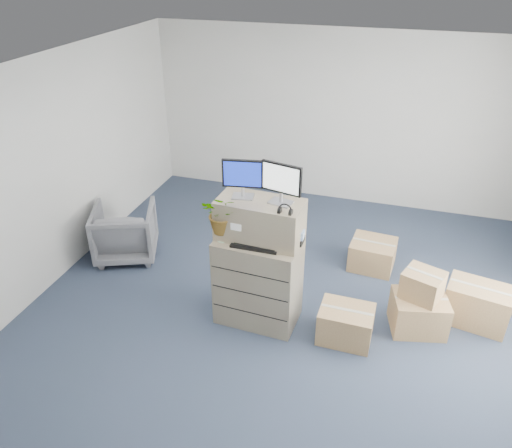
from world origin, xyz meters
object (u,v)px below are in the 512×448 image
at_px(monitor_right, 281,181).
at_px(office_chair, 125,230).
at_px(water_bottle, 266,229).
at_px(monitor_left, 243,177).
at_px(keyboard, 255,245).
at_px(filing_cabinet_lower, 258,281).
at_px(potted_plant, 224,218).

xyz_separation_m(monitor_right, office_chair, (-2.39, 0.68, -1.36)).
distance_m(monitor_right, water_bottle, 0.61).
xyz_separation_m(monitor_left, keyboard, (0.20, -0.20, -0.69)).
distance_m(filing_cabinet_lower, office_chair, 2.29).
relative_size(filing_cabinet_lower, monitor_right, 2.42).
bearing_deg(monitor_right, filing_cabinet_lower, -149.76).
xyz_separation_m(filing_cabinet_lower, water_bottle, (0.07, 0.07, 0.66)).
bearing_deg(monitor_left, monitor_right, -11.67).
relative_size(potted_plant, office_chair, 0.56).
height_order(filing_cabinet_lower, potted_plant, potted_plant).
height_order(monitor_left, potted_plant, monitor_left).
relative_size(keyboard, water_bottle, 2.13).
height_order(monitor_left, water_bottle, monitor_left).
xyz_separation_m(monitor_left, water_bottle, (0.27, -0.01, -0.58)).
xyz_separation_m(filing_cabinet_lower, keyboard, (0.00, -0.12, 0.55)).
bearing_deg(water_bottle, keyboard, -108.81).
bearing_deg(potted_plant, filing_cabinet_lower, 10.28).
xyz_separation_m(water_bottle, office_chair, (-2.23, 0.67, -0.78)).
bearing_deg(monitor_right, water_bottle, -168.76).
xyz_separation_m(monitor_right, potted_plant, (-0.59, -0.13, -0.45)).
distance_m(monitor_left, office_chair, 2.48).
relative_size(monitor_left, water_bottle, 1.78).
bearing_deg(keyboard, potted_plant, 171.86).
bearing_deg(monitor_right, monitor_left, -168.64).
relative_size(filing_cabinet_lower, water_bottle, 4.44).
bearing_deg(keyboard, filing_cabinet_lower, 91.59).
height_order(water_bottle, office_chair, water_bottle).
bearing_deg(keyboard, monitor_right, 39.68).
xyz_separation_m(filing_cabinet_lower, monitor_right, (0.22, 0.07, 1.24)).
bearing_deg(potted_plant, monitor_right, 12.80).
xyz_separation_m(filing_cabinet_lower, office_chair, (-2.16, 0.75, -0.12)).
relative_size(keyboard, potted_plant, 1.10).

